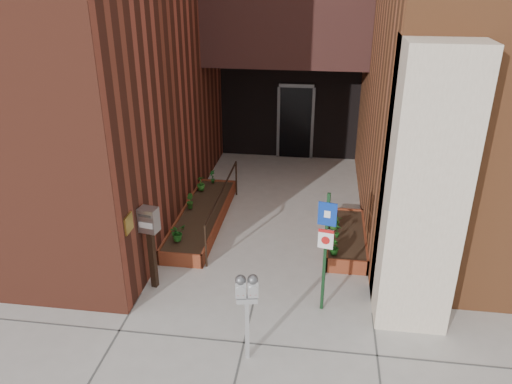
% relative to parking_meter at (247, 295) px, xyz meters
% --- Properties ---
extents(ground, '(80.00, 80.00, 0.00)m').
position_rel_parking_meter_xyz_m(ground, '(-0.10, 1.28, -1.11)').
color(ground, '#9E9991').
rests_on(ground, ground).
extents(planter_left, '(0.90, 3.60, 0.30)m').
position_rel_parking_meter_xyz_m(planter_left, '(-1.65, 3.98, -0.98)').
color(planter_left, maroon).
rests_on(planter_left, ground).
extents(planter_right, '(0.80, 2.20, 0.30)m').
position_rel_parking_meter_xyz_m(planter_right, '(1.50, 3.48, -0.98)').
color(planter_right, maroon).
rests_on(planter_right, ground).
extents(handrail, '(0.04, 3.34, 0.90)m').
position_rel_parking_meter_xyz_m(handrail, '(-1.15, 3.93, -0.36)').
color(handrail, black).
rests_on(handrail, ground).
extents(parking_meter, '(0.33, 0.18, 1.43)m').
position_rel_parking_meter_xyz_m(parking_meter, '(0.00, 0.00, 0.00)').
color(parking_meter, '#B7B7BA').
rests_on(parking_meter, ground).
extents(sign_post, '(0.29, 0.09, 2.14)m').
position_rel_parking_meter_xyz_m(sign_post, '(1.06, 1.29, 0.20)').
color(sign_post, black).
rests_on(sign_post, ground).
extents(payment_dropbox, '(0.35, 0.28, 1.56)m').
position_rel_parking_meter_xyz_m(payment_dropbox, '(-1.92, 1.54, 0.02)').
color(payment_dropbox, black).
rests_on(payment_dropbox, ground).
extents(shrub_left_a, '(0.43, 0.43, 0.34)m').
position_rel_parking_meter_xyz_m(shrub_left_a, '(-1.81, 2.68, -0.64)').
color(shrub_left_a, '#1C5A19').
rests_on(shrub_left_a, planter_left).
extents(shrub_left_b, '(0.25, 0.25, 0.33)m').
position_rel_parking_meter_xyz_m(shrub_left_b, '(-1.95, 4.12, -0.64)').
color(shrub_left_b, '#225217').
rests_on(shrub_left_b, planter_left).
extents(shrub_left_c, '(0.28, 0.28, 0.36)m').
position_rel_parking_meter_xyz_m(shrub_left_c, '(-1.93, 5.10, -0.63)').
color(shrub_left_c, '#25621C').
rests_on(shrub_left_c, planter_left).
extents(shrub_left_d, '(0.24, 0.24, 0.33)m').
position_rel_parking_meter_xyz_m(shrub_left_d, '(-1.75, 5.58, -0.65)').
color(shrub_left_d, '#1C6320').
rests_on(shrub_left_d, planter_left).
extents(shrub_right_a, '(0.22, 0.22, 0.31)m').
position_rel_parking_meter_xyz_m(shrub_right_a, '(1.25, 2.58, -0.66)').
color(shrub_right_a, '#185518').
rests_on(shrub_right_a, planter_right).
extents(shrub_right_b, '(0.23, 0.23, 0.30)m').
position_rel_parking_meter_xyz_m(shrub_right_b, '(1.32, 3.23, -0.66)').
color(shrub_right_b, '#185217').
rests_on(shrub_right_b, planter_right).
extents(shrub_right_c, '(0.45, 0.45, 0.37)m').
position_rel_parking_meter_xyz_m(shrub_right_c, '(1.25, 3.59, -0.62)').
color(shrub_right_c, '#225017').
rests_on(shrub_right_c, planter_right).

